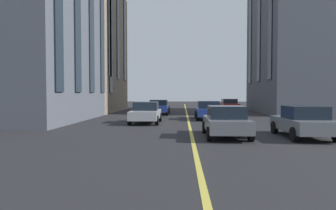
{
  "coord_description": "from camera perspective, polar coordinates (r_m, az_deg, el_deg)",
  "views": [
    {
      "loc": [
        3.39,
        0.43,
        1.93
      ],
      "look_at": [
        13.31,
        0.91,
        1.56
      ],
      "focal_mm": 31.96,
      "sensor_mm": 36.0,
      "label": 1
    }
  ],
  "objects": [
    {
      "name": "car_grey_trailing",
      "position": [
        14.48,
        24.39,
        -2.93
      ],
      "size": [
        3.9,
        1.89,
        1.4
      ],
      "color": "slate",
      "rests_on": "ground_plane"
    },
    {
      "name": "car_blue_parked_a",
      "position": [
        28.2,
        -1.76,
        -0.37
      ],
      "size": [
        4.4,
        1.95,
        1.37
      ],
      "color": "navy",
      "rests_on": "ground_plane"
    },
    {
      "name": "building_left_far",
      "position": [
        26.16,
        -23.85,
        13.8
      ],
      "size": [
        15.41,
        8.77,
        14.6
      ],
      "color": "#565B66",
      "rests_on": "ground_plane"
    },
    {
      "name": "car_blue_oncoming",
      "position": [
        22.75,
        7.63,
        -0.99
      ],
      "size": [
        3.9,
        1.89,
        1.4
      ],
      "color": "navy",
      "rests_on": "ground_plane"
    },
    {
      "name": "car_red_parked_b",
      "position": [
        34.87,
        11.55,
        0.06
      ],
      "size": [
        4.4,
        1.95,
        1.37
      ],
      "color": "#B21E1E",
      "rests_on": "ground_plane"
    },
    {
      "name": "lane_centre_line",
      "position": [
        16.73,
        4.23,
        -4.49
      ],
      "size": [
        80.0,
        0.16,
        0.01
      ],
      "color": "#D8C64C",
      "rests_on": "ground_plane"
    },
    {
      "name": "car_grey_mid",
      "position": [
        13.64,
        10.95,
        -3.08
      ],
      "size": [
        3.9,
        1.89,
        1.4
      ],
      "color": "slate",
      "rests_on": "ground_plane"
    },
    {
      "name": "car_silver_far",
      "position": [
        19.77,
        -4.24,
        -1.45
      ],
      "size": [
        3.9,
        1.89,
        1.4
      ],
      "color": "#B7BABF",
      "rests_on": "ground_plane"
    }
  ]
}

